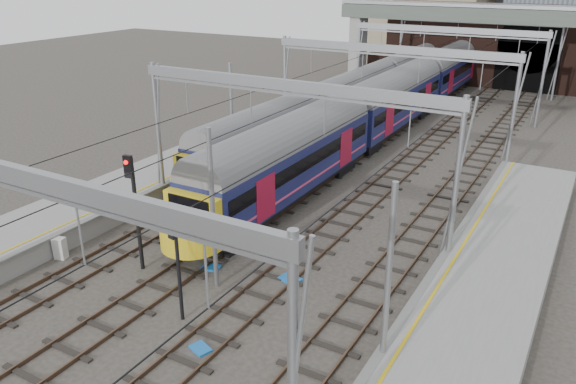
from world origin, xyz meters
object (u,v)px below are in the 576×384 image
Objects in this scene: train_main at (424,83)px; signal_near_left at (134,200)px; train_second at (385,81)px; signal_near_centre at (176,256)px; relay_cabinet at (60,248)px.

train_main is 35.94m from signal_near_left.
signal_near_centre is at bearing -80.67° from train_second.
signal_near_centre is (2.29, -38.07, 0.19)m from train_main.
train_second is 38.81m from signal_near_centre.
train_second is 13.63× the size of signal_near_centre.
train_second is at bearing 69.79° from relay_cabinet.
signal_near_left is (2.18, -36.11, 1.03)m from train_second.
relay_cabinet is at bearing -92.77° from train_second.
relay_cabinet is (-8.09, 1.06, -2.27)m from signal_near_centre.
train_main is 1.16× the size of train_second.
signal_near_left is at bearing 164.19° from signal_near_centre.
signal_near_left is 5.23× the size of relay_cabinet.
train_second reaches higher than relay_cabinet.
signal_near_left reaches higher than train_second.
relay_cabinet is at bearing -98.91° from train_main.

